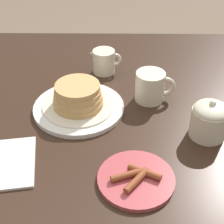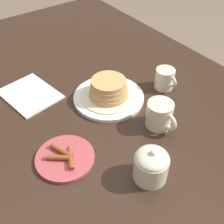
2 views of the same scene
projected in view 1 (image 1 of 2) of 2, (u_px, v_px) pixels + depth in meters
dining_table at (73, 139)px, 0.96m from camera, size 1.58×0.93×0.77m
pancake_plate at (78, 101)px, 0.87m from camera, size 0.23×0.23×0.08m
side_plate_bacon at (136, 179)px, 0.69m from camera, size 0.16×0.16×0.02m
coffee_mug at (151, 86)px, 0.90m from camera, size 0.11×0.08×0.08m
creamer_pitcher at (104, 61)px, 1.02m from camera, size 0.10×0.07×0.08m
sugar_bowl at (209, 119)px, 0.78m from camera, size 0.09×0.09×0.10m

